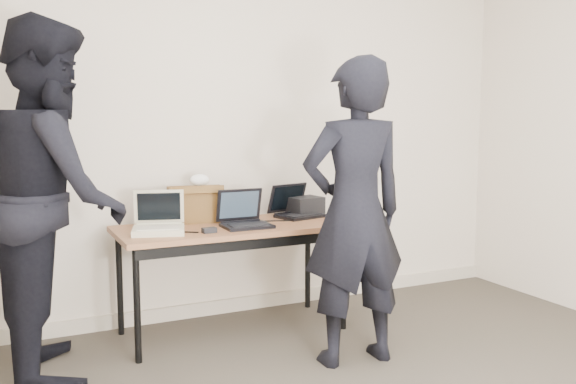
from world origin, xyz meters
TOP-DOWN VIEW (x-y plane):
  - room at (0.00, 0.00)m, footprint 4.60×4.60m
  - desk at (-0.19, 1.82)m, footprint 1.51×0.66m
  - laptop_beige at (-0.69, 1.81)m, footprint 0.38×0.38m
  - laptop_center at (-0.13, 1.77)m, footprint 0.31×0.30m
  - laptop_right at (0.34, 1.97)m, footprint 0.37×0.36m
  - leather_satchel at (-0.37, 2.05)m, footprint 0.38×0.23m
  - tissue at (-0.34, 2.06)m, footprint 0.15×0.12m
  - equipment_box at (0.44, 2.02)m, footprint 0.25×0.22m
  - power_brick at (-0.41, 1.66)m, footprint 0.09×0.06m
  - cables at (-0.19, 1.84)m, footprint 1.02×0.45m
  - person_typist at (0.26, 1.06)m, footprint 0.67×0.46m
  - person_observer at (-1.30, 1.71)m, footprint 0.80×1.00m
  - baseboard at (0.00, 2.23)m, footprint 4.50×0.03m

SIDE VIEW (x-z plane):
  - baseboard at x=0.00m, z-range 0.00..0.10m
  - desk at x=-0.19m, z-range 0.30..1.02m
  - cables at x=-0.19m, z-range 0.72..0.73m
  - power_brick at x=-0.41m, z-range 0.72..0.75m
  - laptop_beige at x=-0.69m, z-range 0.64..0.90m
  - laptop_right at x=0.34m, z-range 0.66..0.89m
  - laptop_center at x=-0.13m, z-range 0.66..0.89m
  - equipment_box at x=0.44m, z-range 0.72..0.85m
  - leather_satchel at x=-0.37m, z-range 0.72..0.97m
  - person_typist at x=0.26m, z-range 0.00..1.77m
  - person_observer at x=-1.30m, z-range 0.00..1.97m
  - tissue at x=-0.34m, z-range 0.97..1.04m
  - room at x=0.00m, z-range -0.05..2.75m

